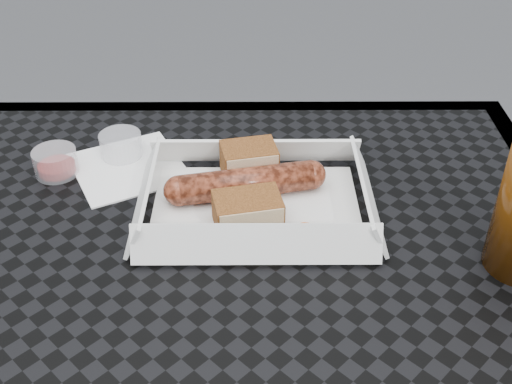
% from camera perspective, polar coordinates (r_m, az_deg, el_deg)
% --- Properties ---
extents(patio_table, '(0.80, 0.80, 0.74)m').
position_cam_1_polar(patio_table, '(0.63, -5.80, -15.66)').
color(patio_table, black).
rests_on(patio_table, ground).
extents(food_tray, '(0.22, 0.15, 0.00)m').
position_cam_1_polar(food_tray, '(0.69, -0.00, -1.40)').
color(food_tray, white).
rests_on(food_tray, patio_table).
extents(bratwurst, '(0.18, 0.06, 0.03)m').
position_cam_1_polar(bratwurst, '(0.69, -0.89, 0.83)').
color(bratwurst, brown).
rests_on(bratwurst, food_tray).
extents(bread_near, '(0.07, 0.05, 0.04)m').
position_cam_1_polar(bread_near, '(0.72, -0.63, 2.76)').
color(bread_near, brown).
rests_on(bread_near, food_tray).
extents(bread_far, '(0.08, 0.06, 0.03)m').
position_cam_1_polar(bread_far, '(0.65, -0.75, -1.75)').
color(bread_far, brown).
rests_on(bread_far, food_tray).
extents(veg_garnish, '(0.03, 0.03, 0.00)m').
position_cam_1_polar(veg_garnish, '(0.65, 4.14, -4.05)').
color(veg_garnish, '#EA530A').
rests_on(veg_garnish, food_tray).
extents(napkin, '(0.16, 0.16, 0.00)m').
position_cam_1_polar(napkin, '(0.77, -11.27, 2.18)').
color(napkin, white).
rests_on(napkin, patio_table).
extents(condiment_cup_sauce, '(0.05, 0.05, 0.03)m').
position_cam_1_polar(condiment_cup_sauce, '(0.77, -17.39, 2.55)').
color(condiment_cup_sauce, maroon).
rests_on(condiment_cup_sauce, patio_table).
extents(condiment_cup_empty, '(0.05, 0.05, 0.03)m').
position_cam_1_polar(condiment_cup_empty, '(0.78, -11.91, 4.07)').
color(condiment_cup_empty, silver).
rests_on(condiment_cup_empty, patio_table).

